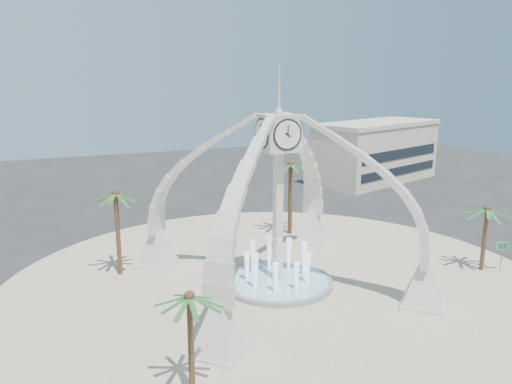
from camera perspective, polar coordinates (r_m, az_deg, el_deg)
name	(u,v)px	position (r m, az deg, el deg)	size (l,w,h in m)	color
ground	(277,285)	(36.88, 2.44, -10.56)	(140.00, 140.00, 0.00)	#282828
plaza	(277,284)	(36.87, 2.44, -10.51)	(40.00, 40.00, 0.06)	beige
clock_tower	(278,198)	(34.81, 2.54, -0.71)	(17.94, 17.94, 16.30)	silver
fountain	(277,281)	(36.77, 2.44, -10.14)	(8.00, 8.00, 3.62)	gray
building_ne	(376,151)	(74.45, 13.59, 4.54)	(21.87, 14.17, 8.60)	beige
palm_east	(487,210)	(41.79, 24.94, -1.83)	(4.61, 4.61, 5.65)	brown
palm_west	(115,194)	(38.17, -15.76, -0.27)	(4.16, 4.16, 7.10)	brown
palm_north	(291,165)	(46.76, 3.99, 3.11)	(5.53, 5.53, 7.66)	brown
palm_south	(189,298)	(23.66, -7.61, -11.89)	(3.92, 3.92, 5.49)	brown
street_sign	(502,250)	(42.94, 26.32, -5.94)	(0.87, 0.34, 2.51)	slate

